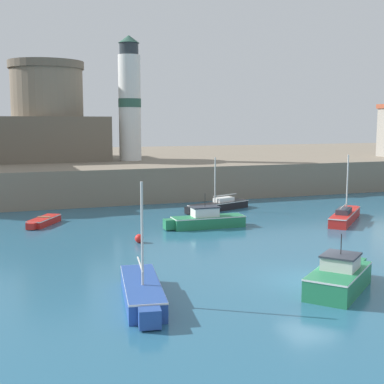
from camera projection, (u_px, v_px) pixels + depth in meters
The scene contains 11 objects.
ground_plane at pixel (309, 280), 24.55m from camera, with size 200.00×200.00×0.00m, color #28607F.
quay_seawall at pixel (113, 168), 65.73m from camera, with size 120.00×40.00×3.16m, color gray.
sailboat_blue_0 at pixel (142, 291), 21.52m from camera, with size 2.30×6.12×4.93m.
dinghy_red_1 at pixel (44, 221), 37.64m from camera, with size 2.66×3.68×0.59m.
sailboat_red_2 at pixel (345, 216), 38.89m from camera, with size 5.60×5.59×4.85m.
motorboat_green_4 at pixel (340, 277), 22.99m from camera, with size 4.79×4.31×2.50m.
motorboat_green_5 at pixel (206, 220), 36.67m from camera, with size 5.68×1.58×2.38m.
sailboat_black_6 at pixel (218, 205), 43.85m from camera, with size 6.23×3.16×4.37m.
mooring_buoy at pixel (139, 238), 32.09m from camera, with size 0.52×0.52×0.52m, color red.
fortress at pixel (48, 125), 57.53m from camera, with size 11.56×11.56×10.41m.
lighthouse at pixel (130, 100), 55.92m from camera, with size 2.38×2.38×12.92m.
Camera 1 is at (-13.17, -20.55, 7.24)m, focal length 50.00 mm.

